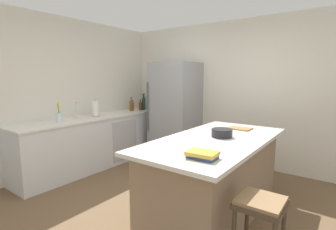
# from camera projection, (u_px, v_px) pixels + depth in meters

# --- Properties ---
(ground_plane) EXTENTS (7.20, 7.20, 0.00)m
(ground_plane) POSITION_uv_depth(u_px,v_px,m) (170.00, 215.00, 2.98)
(ground_plane) COLOR brown
(wall_rear) EXTENTS (6.00, 0.10, 2.60)m
(wall_rear) POSITION_uv_depth(u_px,v_px,m) (243.00, 94.00, 4.58)
(wall_rear) COLOR silver
(wall_rear) RESTS_ON ground_plane
(wall_left) EXTENTS (0.10, 6.00, 2.60)m
(wall_left) POSITION_uv_depth(u_px,v_px,m) (51.00, 95.00, 4.23)
(wall_left) COLOR silver
(wall_left) RESTS_ON ground_plane
(counter_run_left) EXTENTS (0.67, 2.97, 0.90)m
(counter_run_left) POSITION_uv_depth(u_px,v_px,m) (98.00, 141.00, 4.64)
(counter_run_left) COLOR silver
(counter_run_left) RESTS_ON ground_plane
(kitchen_island) EXTENTS (1.03, 2.10, 0.90)m
(kitchen_island) POSITION_uv_depth(u_px,v_px,m) (214.00, 176.00, 2.97)
(kitchen_island) COLOR #8E755B
(kitchen_island) RESTS_ON ground_plane
(refrigerator) EXTENTS (0.82, 0.78, 1.87)m
(refrigerator) POSITION_uv_depth(u_px,v_px,m) (175.00, 111.00, 5.00)
(refrigerator) COLOR #93969B
(refrigerator) RESTS_ON ground_plane
(bar_stool) EXTENTS (0.36, 0.36, 0.65)m
(bar_stool) POSITION_uv_depth(u_px,v_px,m) (260.00, 213.00, 2.01)
(bar_stool) COLOR #473828
(bar_stool) RESTS_ON ground_plane
(sink_faucet) EXTENTS (0.15, 0.05, 0.30)m
(sink_faucet) POSITION_uv_depth(u_px,v_px,m) (76.00, 109.00, 4.27)
(sink_faucet) COLOR silver
(sink_faucet) RESTS_ON counter_run_left
(flower_vase) EXTENTS (0.09, 0.09, 0.31)m
(flower_vase) POSITION_uv_depth(u_px,v_px,m) (59.00, 116.00, 3.92)
(flower_vase) COLOR silver
(flower_vase) RESTS_ON counter_run_left
(paper_towel_roll) EXTENTS (0.14, 0.14, 0.31)m
(paper_towel_roll) POSITION_uv_depth(u_px,v_px,m) (96.00, 109.00, 4.53)
(paper_towel_roll) COLOR gray
(paper_towel_roll) RESTS_ON counter_run_left
(soda_bottle) EXTENTS (0.07, 0.07, 0.39)m
(soda_bottle) POSITION_uv_depth(u_px,v_px,m) (147.00, 102.00, 5.64)
(soda_bottle) COLOR silver
(soda_bottle) RESTS_ON counter_run_left
(gin_bottle) EXTENTS (0.08, 0.08, 0.34)m
(gin_bottle) POSITION_uv_depth(u_px,v_px,m) (144.00, 103.00, 5.55)
(gin_bottle) COLOR #8CB79E
(gin_bottle) RESTS_ON counter_run_left
(wine_bottle) EXTENTS (0.07, 0.07, 0.34)m
(wine_bottle) POSITION_uv_depth(u_px,v_px,m) (143.00, 103.00, 5.45)
(wine_bottle) COLOR #19381E
(wine_bottle) RESTS_ON counter_run_left
(syrup_bottle) EXTENTS (0.07, 0.07, 0.22)m
(syrup_bottle) POSITION_uv_depth(u_px,v_px,m) (140.00, 106.00, 5.39)
(syrup_bottle) COLOR #5B3319
(syrup_bottle) RESTS_ON counter_run_left
(hot_sauce_bottle) EXTENTS (0.05, 0.05, 0.21)m
(hot_sauce_bottle) POSITION_uv_depth(u_px,v_px,m) (133.00, 106.00, 5.39)
(hot_sauce_bottle) COLOR red
(hot_sauce_bottle) RESTS_ON counter_run_left
(whiskey_bottle) EXTENTS (0.08, 0.08, 0.28)m
(whiskey_bottle) POSITION_uv_depth(u_px,v_px,m) (131.00, 106.00, 5.28)
(whiskey_bottle) COLOR brown
(whiskey_bottle) RESTS_ON counter_run_left
(cookbook_stack) EXTENTS (0.27, 0.21, 0.06)m
(cookbook_stack) POSITION_uv_depth(u_px,v_px,m) (202.00, 155.00, 2.19)
(cookbook_stack) COLOR #334770
(cookbook_stack) RESTS_ON kitchen_island
(mixing_bowl) EXTENTS (0.24, 0.24, 0.10)m
(mixing_bowl) POSITION_uv_depth(u_px,v_px,m) (222.00, 133.00, 2.98)
(mixing_bowl) COLOR black
(mixing_bowl) RESTS_ON kitchen_island
(cutting_board) EXTENTS (0.30, 0.22, 0.02)m
(cutting_board) POSITION_uv_depth(u_px,v_px,m) (240.00, 128.00, 3.43)
(cutting_board) COLOR #9E7042
(cutting_board) RESTS_ON kitchen_island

